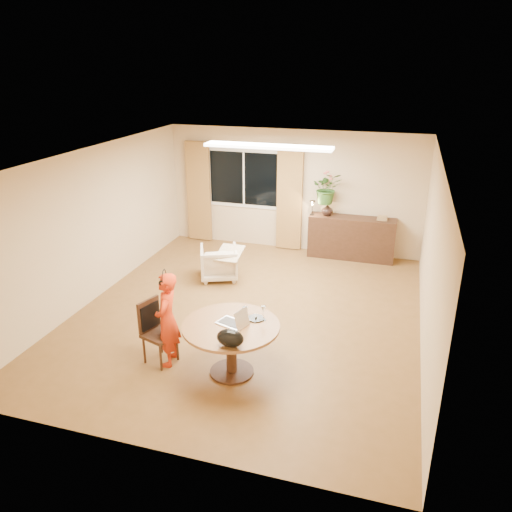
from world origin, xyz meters
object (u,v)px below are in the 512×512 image
Objects in this scene: dining_table at (231,335)px; child at (167,320)px; armchair at (219,263)px; sideboard at (351,238)px; dining_chair at (160,333)px.

child is (-0.91, -0.01, 0.10)m from dining_table.
dining_table is 0.91m from child.
armchair is 0.39× the size of sideboard.
dining_chair is 0.67× the size of child.
armchair is (-0.24, 2.90, -0.13)m from dining_chair.
dining_chair reaches higher than sideboard.
dining_table is 1.42× the size of dining_chair.
dining_table is 1.04m from dining_chair.
dining_chair is 5.12m from sideboard.
child reaches higher than armchair.
sideboard reaches higher than armchair.
dining_chair is 1.29× the size of armchair.
dining_table is at bearing -102.46° from sideboard.
armchair is at bearing 176.75° from child.
child reaches higher than dining_table.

